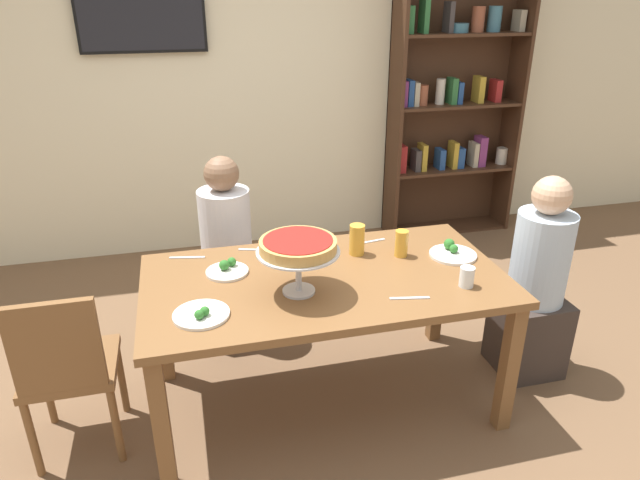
% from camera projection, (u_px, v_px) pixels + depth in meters
% --- Properties ---
extents(ground_plane, '(12.00, 12.00, 0.00)m').
position_uv_depth(ground_plane, '(325.00, 399.00, 3.03)').
color(ground_plane, brown).
extents(rear_partition, '(8.00, 0.12, 2.80)m').
position_uv_depth(rear_partition, '(254.00, 72.00, 4.39)').
color(rear_partition, beige).
rests_on(rear_partition, ground_plane).
extents(dining_table, '(1.73, 0.92, 0.74)m').
position_uv_depth(dining_table, '(325.00, 292.00, 2.76)').
color(dining_table, brown).
rests_on(dining_table, ground_plane).
extents(bookshelf, '(1.10, 0.30, 2.21)m').
position_uv_depth(bookshelf, '(453.00, 103.00, 4.71)').
color(bookshelf, '#422819').
rests_on(bookshelf, ground_plane).
extents(television, '(0.88, 0.05, 0.53)m').
position_uv_depth(television, '(141.00, 13.00, 3.96)').
color(television, black).
extents(diner_head_east, '(0.34, 0.34, 1.15)m').
position_uv_depth(diner_head_east, '(535.00, 292.00, 3.08)').
color(diner_head_east, '#382D28').
rests_on(diner_head_east, ground_plane).
extents(diner_far_left, '(0.34, 0.34, 1.15)m').
position_uv_depth(diner_far_left, '(228.00, 263.00, 3.41)').
color(diner_far_left, '#382D28').
rests_on(diner_far_left, ground_plane).
extents(chair_head_west, '(0.40, 0.40, 0.87)m').
position_uv_depth(chair_head_west, '(67.00, 366.00, 2.50)').
color(chair_head_west, brown).
rests_on(chair_head_west, ground_plane).
extents(deep_dish_pizza_stand, '(0.37, 0.37, 0.26)m').
position_uv_depth(deep_dish_pizza_stand, '(298.00, 248.00, 2.50)').
color(deep_dish_pizza_stand, silver).
rests_on(deep_dish_pizza_stand, dining_table).
extents(salad_plate_near_diner, '(0.24, 0.24, 0.06)m').
position_uv_depth(salad_plate_near_diner, '(201.00, 314.00, 2.39)').
color(salad_plate_near_diner, white).
rests_on(salad_plate_near_diner, dining_table).
extents(salad_plate_far_diner, '(0.21, 0.21, 0.06)m').
position_uv_depth(salad_plate_far_diner, '(227.00, 270.00, 2.76)').
color(salad_plate_far_diner, white).
rests_on(salad_plate_far_diner, dining_table).
extents(salad_plate_spare, '(0.24, 0.24, 0.07)m').
position_uv_depth(salad_plate_spare, '(452.00, 252.00, 2.93)').
color(salad_plate_spare, white).
rests_on(salad_plate_spare, dining_table).
extents(beer_glass_amber_tall, '(0.08, 0.08, 0.16)m').
position_uv_depth(beer_glass_amber_tall, '(357.00, 240.00, 2.92)').
color(beer_glass_amber_tall, gold).
rests_on(beer_glass_amber_tall, dining_table).
extents(beer_glass_amber_short, '(0.07, 0.07, 0.14)m').
position_uv_depth(beer_glass_amber_short, '(401.00, 243.00, 2.90)').
color(beer_glass_amber_short, gold).
rests_on(beer_glass_amber_short, dining_table).
extents(water_glass_clear_near, '(0.07, 0.07, 0.10)m').
position_uv_depth(water_glass_clear_near, '(467.00, 277.00, 2.62)').
color(water_glass_clear_near, white).
rests_on(water_glass_clear_near, dining_table).
extents(cutlery_fork_near, '(0.18, 0.07, 0.00)m').
position_uv_depth(cutlery_fork_near, '(255.00, 250.00, 2.99)').
color(cutlery_fork_near, silver).
rests_on(cutlery_fork_near, dining_table).
extents(cutlery_knife_near, '(0.18, 0.05, 0.00)m').
position_uv_depth(cutlery_knife_near, '(370.00, 242.00, 3.09)').
color(cutlery_knife_near, silver).
rests_on(cutlery_knife_near, dining_table).
extents(cutlery_fork_far, '(0.18, 0.05, 0.00)m').
position_uv_depth(cutlery_fork_far, '(187.00, 257.00, 2.91)').
color(cutlery_fork_far, silver).
rests_on(cutlery_fork_far, dining_table).
extents(cutlery_knife_far, '(0.18, 0.05, 0.00)m').
position_uv_depth(cutlery_knife_far, '(410.00, 298.00, 2.53)').
color(cutlery_knife_far, silver).
rests_on(cutlery_knife_far, dining_table).
extents(cutlery_spare_fork, '(0.18, 0.06, 0.00)m').
position_uv_depth(cutlery_spare_fork, '(293.00, 252.00, 2.96)').
color(cutlery_spare_fork, silver).
rests_on(cutlery_spare_fork, dining_table).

